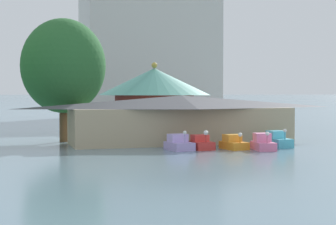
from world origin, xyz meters
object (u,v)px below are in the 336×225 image
pedal_boat_cyan (277,141)px  green_roof_pavilion (154,94)px  pedal_boat_lavender (179,144)px  pedal_boat_pink (263,143)px  pedal_boat_red (201,143)px  shoreline_tree_mid (63,66)px  pedal_boat_orange (234,143)px  boathouse (181,118)px  background_building_block (149,53)px

pedal_boat_cyan → green_roof_pavilion: green_roof_pavilion is taller
green_roof_pavilion → pedal_boat_lavender: bearing=-100.3°
pedal_boat_cyan → green_roof_pavilion: (-4.49, 22.34, 3.79)m
pedal_boat_lavender → pedal_boat_pink: size_ratio=0.97×
pedal_boat_red → shoreline_tree_mid: size_ratio=0.21×
pedal_boat_pink → green_roof_pavilion: (-2.32, 24.11, 3.81)m
pedal_boat_lavender → shoreline_tree_mid: bearing=-150.1°
green_roof_pavilion → pedal_boat_orange: bearing=-89.1°
pedal_boat_pink → boathouse: (-4.43, 7.18, 1.71)m
green_roof_pavilion → shoreline_tree_mid: bearing=-134.1°
pedal_boat_red → pedal_boat_pink: (4.52, -1.82, 0.05)m
pedal_boat_orange → shoreline_tree_mid: shoreline_tree_mid is taller
green_roof_pavilion → pedal_boat_cyan: bearing=-78.6°
pedal_boat_orange → pedal_boat_pink: pedal_boat_pink is taller
background_building_block → boathouse: bearing=-101.2°
background_building_block → shoreline_tree_mid: bearing=-113.9°
pedal_boat_lavender → pedal_boat_cyan: 8.53m
pedal_boat_red → shoreline_tree_mid: bearing=-139.3°
pedal_boat_lavender → shoreline_tree_mid: shoreline_tree_mid is taller
pedal_boat_cyan → background_building_block: (2.93, 53.64, 10.90)m
shoreline_tree_mid → pedal_boat_pink: bearing=-39.6°
pedal_boat_lavender → pedal_boat_pink: pedal_boat_lavender is taller
boathouse → background_building_block: 50.02m
pedal_boat_orange → pedal_boat_cyan: bearing=89.8°
pedal_boat_lavender → pedal_boat_cyan: (8.53, -0.05, 0.04)m
boathouse → background_building_block: bearing=78.8°
background_building_block → pedal_boat_red: bearing=-100.2°
pedal_boat_orange → shoreline_tree_mid: 17.44m
boathouse → background_building_block: background_building_block is taller
pedal_boat_red → boathouse: boathouse is taller
pedal_boat_red → shoreline_tree_mid: 15.36m
pedal_boat_pink → boathouse: boathouse is taller
pedal_boat_pink → pedal_boat_cyan: pedal_boat_cyan is taller
pedal_boat_red → pedal_boat_cyan: pedal_boat_cyan is taller
pedal_boat_red → green_roof_pavilion: bearing=170.7°
pedal_boat_cyan → boathouse: boathouse is taller
pedal_boat_lavender → boathouse: size_ratio=0.12×
pedal_boat_pink → pedal_boat_red: bearing=-103.8°
pedal_boat_lavender → shoreline_tree_mid: 14.26m
boathouse → green_roof_pavilion: (2.11, 16.93, 2.10)m
pedal_boat_pink → pedal_boat_lavender: bearing=-97.7°
pedal_boat_orange → green_roof_pavilion: green_roof_pavilion is taller
pedal_boat_red → pedal_boat_orange: 2.62m
pedal_boat_orange → shoreline_tree_mid: bearing=-138.1°
pedal_boat_lavender → pedal_boat_pink: 6.62m
boathouse → shoreline_tree_mid: (-9.83, 4.62, 4.71)m
pedal_boat_cyan → shoreline_tree_mid: bearing=-126.9°
pedal_boat_lavender → pedal_boat_cyan: size_ratio=0.96×
pedal_boat_lavender → pedal_boat_orange: pedal_boat_lavender is taller
pedal_boat_lavender → pedal_boat_red: size_ratio=1.12×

